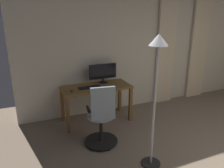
# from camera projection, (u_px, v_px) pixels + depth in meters

# --- Properties ---
(back_room_partition) EXTENTS (5.77, 0.10, 2.59)m
(back_room_partition) POSITION_uv_depth(u_px,v_px,m) (147.00, 50.00, 5.05)
(back_room_partition) COLOR beige
(back_room_partition) RESTS_ON ground
(curtain_left_panel) EXTENTS (0.48, 0.06, 2.43)m
(curtain_left_panel) POSITION_uv_depth(u_px,v_px,m) (198.00, 50.00, 5.51)
(curtain_left_panel) COLOR beige
(curtain_left_panel) RESTS_ON ground
(curtain_right_panel) EXTENTS (0.46, 0.06, 2.43)m
(curtain_right_panel) POSITION_uv_depth(u_px,v_px,m) (166.00, 53.00, 5.14)
(curtain_right_panel) COLOR beige
(curtain_right_panel) RESTS_ON ground
(desk) EXTENTS (1.35, 0.60, 0.74)m
(desk) POSITION_uv_depth(u_px,v_px,m) (96.00, 91.00, 4.35)
(desk) COLOR brown
(desk) RESTS_ON ground
(office_chair) EXTENTS (0.56, 0.56, 1.07)m
(office_chair) POSITION_uv_depth(u_px,v_px,m) (102.00, 119.00, 3.54)
(office_chair) COLOR black
(office_chair) RESTS_ON ground
(computer_monitor) EXTENTS (0.58, 0.18, 0.39)m
(computer_monitor) POSITION_uv_depth(u_px,v_px,m) (103.00, 72.00, 4.49)
(computer_monitor) COLOR black
(computer_monitor) RESTS_ON desk
(computer_keyboard) EXTENTS (0.42, 0.13, 0.02)m
(computer_keyboard) POSITION_uv_depth(u_px,v_px,m) (89.00, 87.00, 4.22)
(computer_keyboard) COLOR black
(computer_keyboard) RESTS_ON desk
(computer_mouse) EXTENTS (0.06, 0.10, 0.04)m
(computer_mouse) POSITION_uv_depth(u_px,v_px,m) (72.00, 91.00, 4.01)
(computer_mouse) COLOR #333338
(computer_mouse) RESTS_ON desk
(floor_lamp) EXTENTS (0.28, 0.28, 1.87)m
(floor_lamp) POSITION_uv_depth(u_px,v_px,m) (157.00, 72.00, 2.80)
(floor_lamp) COLOR black
(floor_lamp) RESTS_ON ground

